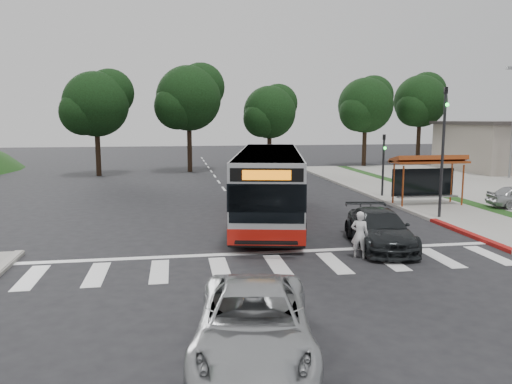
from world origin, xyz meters
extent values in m
plane|color=black|center=(0.00, 0.00, 0.00)|extent=(140.00, 140.00, 0.00)
cube|color=gray|center=(11.00, 8.00, 0.06)|extent=(4.00, 40.00, 0.12)
cube|color=#9E9991|center=(9.00, 8.00, 0.07)|extent=(0.30, 40.00, 0.15)
cube|color=maroon|center=(9.00, -2.00, 0.08)|extent=(0.32, 6.00, 0.15)
cube|color=silver|center=(0.00, -5.00, 0.01)|extent=(18.00, 2.60, 0.01)
cylinder|color=#933D18|center=(9.00, 4.40, 1.27)|extent=(0.10, 0.10, 2.30)
cylinder|color=#933D18|center=(12.60, 4.40, 1.27)|extent=(0.10, 0.10, 2.30)
cylinder|color=#933D18|center=(9.00, 5.60, 1.27)|extent=(0.10, 0.10, 2.30)
cylinder|color=#933D18|center=(12.60, 5.60, 1.27)|extent=(0.10, 0.10, 2.30)
cube|color=#933D18|center=(10.80, 5.00, 2.57)|extent=(4.20, 1.60, 0.12)
cube|color=#933D18|center=(10.80, 5.05, 2.72)|extent=(4.20, 1.32, 0.51)
cube|color=black|center=(10.80, 5.60, 1.32)|extent=(3.80, 0.06, 1.60)
cube|color=gray|center=(10.80, 5.00, 0.57)|extent=(3.60, 0.40, 0.08)
cylinder|color=black|center=(9.60, 1.50, 3.25)|extent=(0.14, 0.14, 6.50)
imported|color=black|center=(9.60, 1.50, 6.00)|extent=(0.16, 0.20, 1.00)
sphere|color=#19E533|center=(9.60, 1.32, 5.65)|extent=(0.18, 0.18, 0.18)
cylinder|color=black|center=(9.60, 8.50, 2.00)|extent=(0.14, 0.14, 4.00)
imported|color=black|center=(9.60, 8.50, 3.50)|extent=(0.16, 0.20, 1.00)
sphere|color=#19E533|center=(9.60, 8.32, 3.15)|extent=(0.18, 0.18, 0.18)
cube|color=gray|center=(23.45, 16.00, 9.00)|extent=(0.80, 0.35, 0.22)
cylinder|color=black|center=(16.00, 28.00, 2.30)|extent=(0.44, 0.44, 4.40)
sphere|color=black|center=(16.00, 28.00, 6.30)|extent=(5.60, 5.60, 5.60)
sphere|color=black|center=(17.12, 28.84, 7.30)|extent=(4.20, 4.20, 4.20)
sphere|color=black|center=(15.02, 27.30, 5.60)|extent=(3.92, 3.92, 3.92)
cylinder|color=black|center=(23.00, 30.00, 2.42)|extent=(0.44, 0.44, 4.84)
sphere|color=black|center=(23.00, 30.00, 6.82)|extent=(5.60, 5.60, 5.60)
sphere|color=black|center=(24.12, 30.84, 7.92)|extent=(4.20, 4.20, 4.20)
sphere|color=black|center=(22.02, 29.30, 6.05)|extent=(3.92, 3.92, 3.92)
cylinder|color=black|center=(-2.00, 26.00, 2.42)|extent=(0.44, 0.44, 4.84)
sphere|color=black|center=(-2.00, 26.00, 6.82)|extent=(6.00, 6.00, 6.00)
sphere|color=black|center=(-0.80, 26.90, 7.92)|extent=(4.50, 4.50, 4.50)
sphere|color=black|center=(-3.05, 25.25, 6.05)|extent=(4.20, 4.20, 4.20)
cylinder|color=black|center=(6.00, 28.00, 1.98)|extent=(0.44, 0.44, 3.96)
sphere|color=black|center=(6.00, 28.00, 5.58)|extent=(5.20, 5.20, 5.20)
sphere|color=black|center=(7.04, 28.78, 6.48)|extent=(3.90, 3.90, 3.90)
sphere|color=black|center=(5.09, 27.35, 4.95)|extent=(3.64, 3.64, 3.64)
cylinder|color=black|center=(-10.00, 24.00, 2.20)|extent=(0.44, 0.44, 4.40)
sphere|color=black|center=(-10.00, 24.00, 6.20)|extent=(5.60, 5.60, 5.60)
sphere|color=black|center=(-8.88, 24.84, 7.20)|extent=(4.20, 4.20, 4.20)
sphere|color=black|center=(-10.98, 23.30, 5.50)|extent=(3.92, 3.92, 3.92)
imported|color=silver|center=(3.10, -4.50, 0.86)|extent=(0.75, 0.66, 1.71)
imported|color=black|center=(4.43, -3.17, 0.72)|extent=(2.66, 5.20, 1.44)
imported|color=#A6A9AB|center=(-1.85, -11.33, 0.74)|extent=(3.27, 5.63, 1.47)
camera|label=1|loc=(-3.42, -21.19, 5.02)|focal=35.00mm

